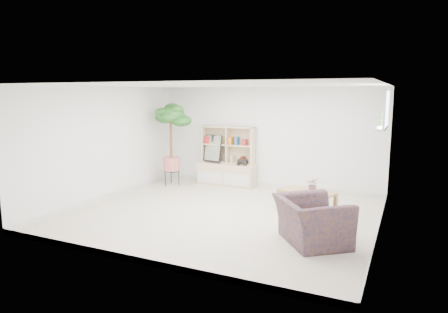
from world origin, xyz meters
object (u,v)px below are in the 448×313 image
at_px(storage_unit, 226,156).
at_px(coffee_table, 307,201).
at_px(armchair, 312,218).
at_px(floor_tree, 171,145).

distance_m(storage_unit, coffee_table, 2.81).
relative_size(coffee_table, armchair, 0.95).
distance_m(storage_unit, armchair, 4.11).
height_order(floor_tree, armchair, floor_tree).
relative_size(storage_unit, armchair, 1.35).
bearing_deg(floor_tree, storage_unit, 25.53).
distance_m(floor_tree, armchair, 4.73).
relative_size(floor_tree, armchair, 1.89).
bearing_deg(storage_unit, coffee_table, -31.58).
xyz_separation_m(storage_unit, armchair, (2.79, -2.99, -0.33)).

